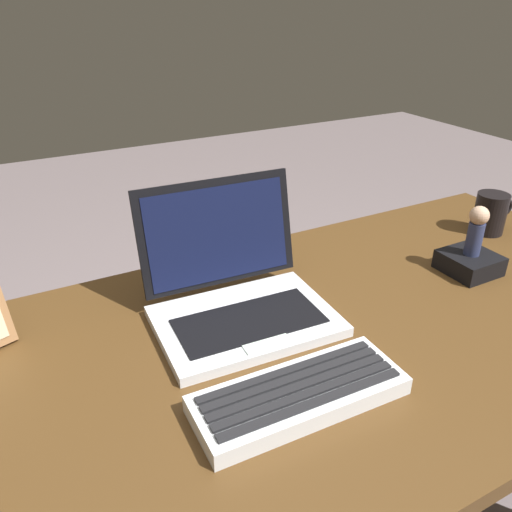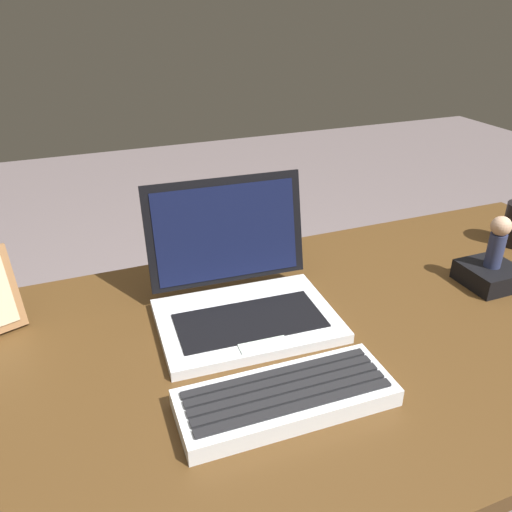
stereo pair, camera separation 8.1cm
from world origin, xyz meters
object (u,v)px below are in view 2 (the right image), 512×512
(figurine, at_px, (498,240))
(figurine_stand, at_px, (489,275))
(laptop_front, at_px, (241,293))
(external_keyboard, at_px, (286,397))

(figurine, bearing_deg, figurine_stand, -90.00)
(laptop_front, distance_m, figurine_stand, 0.51)
(laptop_front, distance_m, figurine, 0.51)
(laptop_front, height_order, figurine_stand, laptop_front)
(laptop_front, height_order, external_keyboard, laptop_front)
(laptop_front, distance_m, external_keyboard, 0.24)
(laptop_front, xyz_separation_m, figurine_stand, (0.50, -0.08, -0.03))
(external_keyboard, bearing_deg, figurine_stand, 16.98)
(laptop_front, bearing_deg, figurine_stand, -9.39)
(laptop_front, height_order, figurine, laptop_front)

